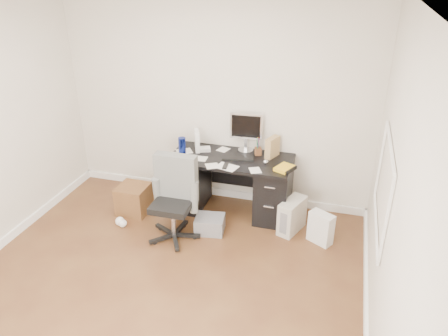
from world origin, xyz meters
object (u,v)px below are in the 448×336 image
at_px(lcd_monitor, 246,132).
at_px(pc_tower, 292,216).
at_px(desk, 231,183).
at_px(wicker_basket, 134,199).
at_px(office_chair, 172,201).
at_px(keyboard, 238,158).

distance_m(lcd_monitor, pc_tower, 1.17).
height_order(desk, lcd_monitor, lcd_monitor).
height_order(desk, wicker_basket, desk).
relative_size(desk, pc_tower, 3.67).
bearing_deg(lcd_monitor, desk, -120.10).
bearing_deg(office_chair, lcd_monitor, 58.94).
bearing_deg(lcd_monitor, wicker_basket, -157.61).
distance_m(lcd_monitor, wicker_basket, 1.67).
distance_m(keyboard, office_chair, 0.99).
bearing_deg(lcd_monitor, keyboard, -100.45).
relative_size(desk, keyboard, 3.92).
height_order(office_chair, wicker_basket, office_chair).
xyz_separation_m(desk, pc_tower, (0.82, -0.24, -0.20)).
relative_size(lcd_monitor, pc_tower, 1.25).
xyz_separation_m(lcd_monitor, wicker_basket, (-1.30, -0.63, -0.82)).
height_order(office_chair, pc_tower, office_chair).
bearing_deg(office_chair, desk, 57.82).
bearing_deg(wicker_basket, pc_tower, 3.94).
distance_m(lcd_monitor, keyboard, 0.36).
xyz_separation_m(desk, lcd_monitor, (0.13, 0.25, 0.61)).
relative_size(office_chair, pc_tower, 2.43).
height_order(desk, office_chair, office_chair).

